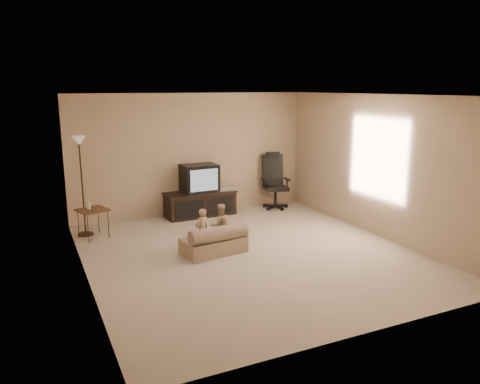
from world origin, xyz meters
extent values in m
plane|color=beige|center=(0.00, 0.00, 0.00)|extent=(5.50, 5.50, 0.00)
plane|color=white|center=(0.00, 0.00, 2.50)|extent=(5.50, 5.50, 0.00)
plane|color=tan|center=(0.00, 2.75, 1.25)|extent=(5.00, 0.00, 5.00)
plane|color=tan|center=(0.00, -2.75, 1.25)|extent=(5.00, 0.00, 5.00)
plane|color=tan|center=(-2.50, 0.00, 1.25)|extent=(0.00, 5.50, 5.50)
plane|color=tan|center=(2.50, 0.00, 1.25)|extent=(0.00, 5.50, 5.50)
cube|color=black|center=(0.07, 2.49, 0.23)|extent=(1.45, 0.57, 0.46)
cube|color=black|center=(0.07, 2.49, 0.49)|extent=(1.49, 0.61, 0.04)
cube|color=black|center=(-0.26, 2.22, 0.24)|extent=(0.59, 0.04, 0.35)
cube|color=black|center=(0.41, 2.24, 0.24)|extent=(0.59, 0.04, 0.35)
cube|color=black|center=(0.07, 2.51, 0.79)|extent=(0.73, 0.54, 0.56)
cube|color=silver|center=(0.08, 2.25, 0.79)|extent=(0.59, 0.03, 0.44)
cube|color=#B0B0B2|center=(0.63, 2.46, 0.54)|extent=(0.42, 0.30, 0.06)
cylinder|color=black|center=(1.77, 2.35, 0.24)|extent=(0.07, 0.07, 0.39)
cube|color=black|center=(1.77, 2.35, 0.47)|extent=(0.57, 0.57, 0.09)
cube|color=black|center=(1.81, 2.58, 0.82)|extent=(0.49, 0.26, 0.68)
cube|color=black|center=(1.81, 2.58, 1.14)|extent=(0.30, 0.15, 0.16)
cube|color=black|center=(1.51, 2.40, 0.65)|extent=(0.12, 0.28, 0.04)
cube|color=black|center=(2.02, 2.30, 0.65)|extent=(0.12, 0.28, 0.04)
cube|color=brown|center=(-2.15, 1.91, 0.51)|extent=(0.59, 0.59, 0.03)
cylinder|color=#301F15|center=(-2.27, 1.67, 0.26)|extent=(0.01, 0.01, 0.52)
cylinder|color=#301F15|center=(-1.91, 1.78, 0.26)|extent=(0.01, 0.01, 0.52)
cylinder|color=#301F15|center=(-2.39, 2.03, 0.26)|extent=(0.01, 0.01, 0.52)
cylinder|color=#301F15|center=(-2.03, 2.14, 0.26)|extent=(0.01, 0.01, 0.52)
cylinder|color=beige|center=(-2.21, 1.93, 0.59)|extent=(0.07, 0.07, 0.13)
cone|color=beige|center=(-2.21, 1.93, 0.68)|extent=(0.05, 0.05, 0.05)
cylinder|color=#301F15|center=(-2.27, 2.14, 0.01)|extent=(0.28, 0.28, 0.03)
cylinder|color=#301F15|center=(-2.27, 2.14, 0.85)|extent=(0.03, 0.03, 1.69)
cone|color=beige|center=(-2.27, 2.14, 1.71)|extent=(0.24, 0.24, 0.16)
cube|color=gray|center=(-0.51, 0.30, 0.13)|extent=(1.06, 0.67, 0.26)
cylinder|color=gray|center=(-0.49, 0.13, 0.37)|extent=(1.00, 0.36, 0.24)
imported|color=tan|center=(-0.65, 0.45, 0.36)|extent=(0.31, 0.26, 0.72)
imported|color=tan|center=(-0.29, 0.54, 0.37)|extent=(0.38, 0.24, 0.74)
camera|label=1|loc=(-3.14, -6.36, 2.63)|focal=35.00mm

